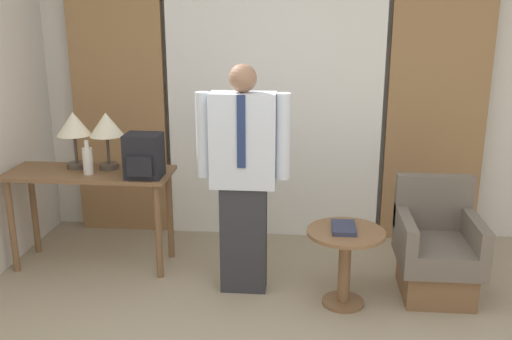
{
  "coord_description": "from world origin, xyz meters",
  "views": [
    {
      "loc": [
        0.28,
        -2.15,
        1.97
      ],
      "look_at": [
        -0.04,
        1.42,
        0.94
      ],
      "focal_mm": 40.0,
      "sensor_mm": 36.0,
      "label": 1
    }
  ],
  "objects_px": {
    "side_table": "(345,255)",
    "table_lamp_right": "(106,127)",
    "armchair": "(436,252)",
    "table_lamp_left": "(74,127)",
    "book": "(344,228)",
    "bottle_near_edge": "(88,160)",
    "backpack": "(144,156)",
    "desk": "(90,187)",
    "person": "(243,173)"
  },
  "relations": [
    {
      "from": "bottle_near_edge",
      "to": "table_lamp_right",
      "type": "bearing_deg",
      "value": 57.43
    },
    {
      "from": "table_lamp_right",
      "to": "armchair",
      "type": "height_order",
      "value": "table_lamp_right"
    },
    {
      "from": "table_lamp_left",
      "to": "book",
      "type": "height_order",
      "value": "table_lamp_left"
    },
    {
      "from": "table_lamp_right",
      "to": "backpack",
      "type": "xyz_separation_m",
      "value": [
        0.34,
        -0.2,
        -0.17
      ]
    },
    {
      "from": "table_lamp_right",
      "to": "book",
      "type": "xyz_separation_m",
      "value": [
        1.78,
        -0.54,
        -0.54
      ]
    },
    {
      "from": "armchair",
      "to": "side_table",
      "type": "height_order",
      "value": "armchair"
    },
    {
      "from": "backpack",
      "to": "table_lamp_left",
      "type": "bearing_deg",
      "value": 161.47
    },
    {
      "from": "table_lamp_left",
      "to": "armchair",
      "type": "bearing_deg",
      "value": -6.99
    },
    {
      "from": "person",
      "to": "backpack",
      "type": "bearing_deg",
      "value": 165.37
    },
    {
      "from": "person",
      "to": "armchair",
      "type": "height_order",
      "value": "person"
    },
    {
      "from": "table_lamp_right",
      "to": "bottle_near_edge",
      "type": "height_order",
      "value": "table_lamp_right"
    },
    {
      "from": "backpack",
      "to": "table_lamp_right",
      "type": "bearing_deg",
      "value": 149.47
    },
    {
      "from": "table_lamp_right",
      "to": "bottle_near_edge",
      "type": "relative_size",
      "value": 1.7
    },
    {
      "from": "person",
      "to": "armchair",
      "type": "relative_size",
      "value": 1.99
    },
    {
      "from": "bottle_near_edge",
      "to": "side_table",
      "type": "distance_m",
      "value": 2.0
    },
    {
      "from": "table_lamp_right",
      "to": "person",
      "type": "relative_size",
      "value": 0.27
    },
    {
      "from": "bottle_near_edge",
      "to": "person",
      "type": "distance_m",
      "value": 1.21
    },
    {
      "from": "person",
      "to": "table_lamp_right",
      "type": "bearing_deg",
      "value": 160.05
    },
    {
      "from": "book",
      "to": "person",
      "type": "bearing_deg",
      "value": 168.0
    },
    {
      "from": "table_lamp_left",
      "to": "table_lamp_right",
      "type": "distance_m",
      "value": 0.26
    },
    {
      "from": "desk",
      "to": "bottle_near_edge",
      "type": "bearing_deg",
      "value": -69.57
    },
    {
      "from": "bottle_near_edge",
      "to": "desk",
      "type": "bearing_deg",
      "value": 110.43
    },
    {
      "from": "book",
      "to": "backpack",
      "type": "bearing_deg",
      "value": 166.62
    },
    {
      "from": "table_lamp_left",
      "to": "backpack",
      "type": "xyz_separation_m",
      "value": [
        0.59,
        -0.2,
        -0.17
      ]
    },
    {
      "from": "desk",
      "to": "armchair",
      "type": "xyz_separation_m",
      "value": [
        2.57,
        -0.24,
        -0.33
      ]
    },
    {
      "from": "armchair",
      "to": "side_table",
      "type": "xyz_separation_m",
      "value": [
        -0.65,
        -0.22,
        0.06
      ]
    },
    {
      "from": "desk",
      "to": "table_lamp_right",
      "type": "height_order",
      "value": "table_lamp_right"
    },
    {
      "from": "backpack",
      "to": "person",
      "type": "height_order",
      "value": "person"
    },
    {
      "from": "desk",
      "to": "backpack",
      "type": "relative_size",
      "value": 3.88
    },
    {
      "from": "bottle_near_edge",
      "to": "backpack",
      "type": "relative_size",
      "value": 0.8
    },
    {
      "from": "person",
      "to": "desk",
      "type": "bearing_deg",
      "value": 165.96
    },
    {
      "from": "person",
      "to": "book",
      "type": "bearing_deg",
      "value": -12.0
    },
    {
      "from": "backpack",
      "to": "book",
      "type": "height_order",
      "value": "backpack"
    },
    {
      "from": "armchair",
      "to": "person",
      "type": "bearing_deg",
      "value": -177.29
    },
    {
      "from": "backpack",
      "to": "desk",
      "type": "bearing_deg",
      "value": 166.92
    },
    {
      "from": "table_lamp_left",
      "to": "person",
      "type": "relative_size",
      "value": 0.27
    },
    {
      "from": "table_lamp_right",
      "to": "armchair",
      "type": "bearing_deg",
      "value": -7.71
    },
    {
      "from": "desk",
      "to": "backpack",
      "type": "distance_m",
      "value": 0.56
    },
    {
      "from": "person",
      "to": "side_table",
      "type": "relative_size",
      "value": 3.0
    },
    {
      "from": "desk",
      "to": "bottle_near_edge",
      "type": "height_order",
      "value": "bottle_near_edge"
    },
    {
      "from": "backpack",
      "to": "side_table",
      "type": "relative_size",
      "value": 0.6
    },
    {
      "from": "desk",
      "to": "person",
      "type": "height_order",
      "value": "person"
    },
    {
      "from": "table_lamp_left",
      "to": "desk",
      "type": "bearing_deg",
      "value": -35.34
    },
    {
      "from": "person",
      "to": "book",
      "type": "xyz_separation_m",
      "value": [
        0.69,
        -0.15,
        -0.32
      ]
    },
    {
      "from": "table_lamp_right",
      "to": "bottle_near_edge",
      "type": "distance_m",
      "value": 0.29
    },
    {
      "from": "table_lamp_right",
      "to": "armchair",
      "type": "relative_size",
      "value": 0.54
    },
    {
      "from": "bottle_near_edge",
      "to": "armchair",
      "type": "relative_size",
      "value": 0.32
    },
    {
      "from": "side_table",
      "to": "table_lamp_right",
      "type": "bearing_deg",
      "value": 162.78
    },
    {
      "from": "desk",
      "to": "armchair",
      "type": "relative_size",
      "value": 1.55
    },
    {
      "from": "table_lamp_right",
      "to": "side_table",
      "type": "distance_m",
      "value": 2.01
    }
  ]
}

